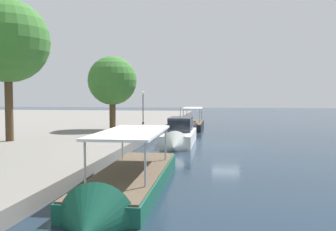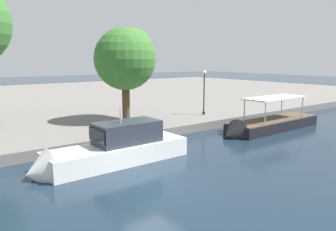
{
  "view_description": "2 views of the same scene",
  "coord_description": "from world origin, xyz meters",
  "px_view_note": "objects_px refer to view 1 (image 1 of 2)",
  "views": [
    {
      "loc": [
        -33.44,
        0.58,
        4.52
      ],
      "look_at": [
        -0.24,
        5.4,
        2.72
      ],
      "focal_mm": 38.37,
      "sensor_mm": 36.0,
      "label": 1
    },
    {
      "loc": [
        -9.04,
        -13.08,
        6.36
      ],
      "look_at": [
        5.36,
        5.67,
        2.25
      ],
      "focal_mm": 35.18,
      "sensor_mm": 36.0,
      "label": 2
    }
  ],
  "objects_px": {
    "tour_boat_0": "(127,187)",
    "mooring_bollard_0": "(141,130)",
    "motor_yacht_1": "(180,137)",
    "tour_boat_2": "(192,127)",
    "lamp_post": "(143,105)",
    "tree_0": "(9,43)",
    "tree_4": "(112,78)"
  },
  "relations": [
    {
      "from": "tree_0",
      "to": "tree_4",
      "type": "bearing_deg",
      "value": -26.2
    },
    {
      "from": "tour_boat_2",
      "to": "tour_boat_0",
      "type": "bearing_deg",
      "value": -1.49
    },
    {
      "from": "tour_boat_2",
      "to": "tree_0",
      "type": "relative_size",
      "value": 0.97
    },
    {
      "from": "motor_yacht_1",
      "to": "tree_0",
      "type": "xyz_separation_m",
      "value": [
        -5.04,
        13.92,
        8.33
      ]
    },
    {
      "from": "motor_yacht_1",
      "to": "mooring_bollard_0",
      "type": "relative_size",
      "value": 12.48
    },
    {
      "from": "mooring_bollard_0",
      "to": "lamp_post",
      "type": "bearing_deg",
      "value": 11.35
    },
    {
      "from": "tour_boat_0",
      "to": "mooring_bollard_0",
      "type": "xyz_separation_m",
      "value": [
        18.81,
        3.48,
        0.93
      ]
    },
    {
      "from": "tour_boat_2",
      "to": "tree_0",
      "type": "bearing_deg",
      "value": -34.6
    },
    {
      "from": "tour_boat_0",
      "to": "lamp_post",
      "type": "xyz_separation_m",
      "value": [
        31.13,
        5.95,
        3.17
      ]
    },
    {
      "from": "motor_yacht_1",
      "to": "mooring_bollard_0",
      "type": "bearing_deg",
      "value": -112.96
    },
    {
      "from": "motor_yacht_1",
      "to": "lamp_post",
      "type": "height_order",
      "value": "lamp_post"
    },
    {
      "from": "mooring_bollard_0",
      "to": "motor_yacht_1",
      "type": "bearing_deg",
      "value": -112.29
    },
    {
      "from": "tour_boat_0",
      "to": "tour_boat_2",
      "type": "relative_size",
      "value": 1.1
    },
    {
      "from": "tour_boat_2",
      "to": "tree_0",
      "type": "distance_m",
      "value": 26.29
    },
    {
      "from": "motor_yacht_1",
      "to": "tour_boat_2",
      "type": "relative_size",
      "value": 0.87
    },
    {
      "from": "tour_boat_2",
      "to": "motor_yacht_1",
      "type": "bearing_deg",
      "value": -0.49
    },
    {
      "from": "motor_yacht_1",
      "to": "tree_0",
      "type": "distance_m",
      "value": 16.99
    },
    {
      "from": "tour_boat_0",
      "to": "tour_boat_2",
      "type": "height_order",
      "value": "tour_boat_2"
    },
    {
      "from": "tour_boat_2",
      "to": "lamp_post",
      "type": "bearing_deg",
      "value": -77.46
    },
    {
      "from": "motor_yacht_1",
      "to": "lamp_post",
      "type": "xyz_separation_m",
      "value": [
        13.99,
        6.53,
        2.69
      ]
    },
    {
      "from": "mooring_bollard_0",
      "to": "tree_0",
      "type": "distance_m",
      "value": 14.29
    },
    {
      "from": "tour_boat_0",
      "to": "tree_0",
      "type": "height_order",
      "value": "tree_0"
    },
    {
      "from": "tour_boat_2",
      "to": "mooring_bollard_0",
      "type": "relative_size",
      "value": 14.4
    },
    {
      "from": "mooring_bollard_0",
      "to": "tree_4",
      "type": "relative_size",
      "value": 0.1
    },
    {
      "from": "lamp_post",
      "to": "tree_0",
      "type": "relative_size",
      "value": 0.37
    },
    {
      "from": "mooring_bollard_0",
      "to": "lamp_post",
      "type": "xyz_separation_m",
      "value": [
        12.33,
        2.47,
        2.25
      ]
    },
    {
      "from": "lamp_post",
      "to": "tree_4",
      "type": "bearing_deg",
      "value": 166.63
    },
    {
      "from": "tree_0",
      "to": "tour_boat_0",
      "type": "bearing_deg",
      "value": -132.22
    },
    {
      "from": "tour_boat_0",
      "to": "tree_0",
      "type": "distance_m",
      "value": 20.05
    },
    {
      "from": "tour_boat_0",
      "to": "motor_yacht_1",
      "type": "height_order",
      "value": "motor_yacht_1"
    },
    {
      "from": "tour_boat_0",
      "to": "tree_4",
      "type": "bearing_deg",
      "value": -162.71
    },
    {
      "from": "lamp_post",
      "to": "tour_boat_0",
      "type": "bearing_deg",
      "value": -169.18
    }
  ]
}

